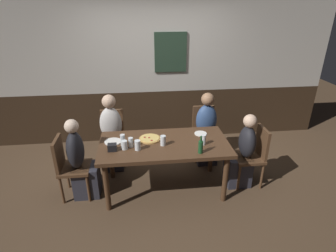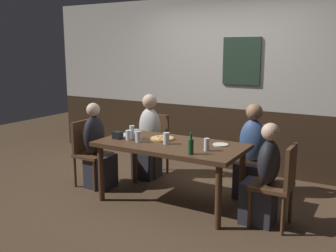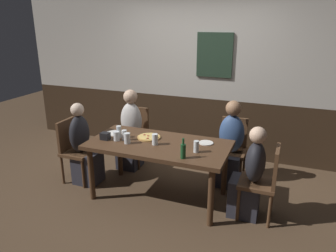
% 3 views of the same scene
% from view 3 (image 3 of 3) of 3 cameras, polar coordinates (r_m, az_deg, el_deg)
% --- Properties ---
extents(ground_plane, '(12.00, 12.00, 0.00)m').
position_cam_3_polar(ground_plane, '(4.27, -1.59, -12.34)').
color(ground_plane, '#4C3826').
extents(wall_back, '(6.40, 0.13, 2.60)m').
position_cam_3_polar(wall_back, '(5.30, 5.33, 8.81)').
color(wall_back, '#332316').
rests_on(wall_back, ground_plane).
extents(dining_table, '(1.73, 0.88, 0.74)m').
position_cam_3_polar(dining_table, '(3.97, -1.68, -4.15)').
color(dining_table, '#472D1C').
rests_on(dining_table, ground_plane).
extents(chair_head_east, '(0.40, 0.40, 0.88)m').
position_cam_3_polar(chair_head_east, '(3.77, 16.80, -8.99)').
color(chair_head_east, '#513521').
rests_on(chair_head_east, ground_plane).
extents(chair_right_far, '(0.40, 0.40, 0.88)m').
position_cam_3_polar(chair_right_far, '(4.60, 11.35, -3.44)').
color(chair_right_far, '#513521').
rests_on(chair_right_far, ground_plane).
extents(chair_left_far, '(0.40, 0.40, 0.88)m').
position_cam_3_polar(chair_left_far, '(5.05, -5.84, -1.14)').
color(chair_left_far, '#513521').
rests_on(chair_left_far, ground_plane).
extents(chair_head_west, '(0.40, 0.40, 0.88)m').
position_cam_3_polar(chair_head_west, '(4.65, -16.39, -3.62)').
color(chair_head_west, '#513521').
rests_on(chair_head_west, ground_plane).
extents(person_head_east, '(0.37, 0.34, 1.09)m').
position_cam_3_polar(person_head_east, '(3.80, 14.25, -9.20)').
color(person_head_east, '#2D2D38').
rests_on(person_head_east, ground_plane).
extents(person_right_far, '(0.34, 0.37, 1.17)m').
position_cam_3_polar(person_right_far, '(4.45, 10.98, -4.14)').
color(person_right_far, '#2D2D38').
rests_on(person_right_far, ground_plane).
extents(person_left_far, '(0.34, 0.37, 1.20)m').
position_cam_3_polar(person_left_far, '(4.92, -6.69, -1.53)').
color(person_left_far, '#2D2D38').
rests_on(person_left_far, ground_plane).
extents(person_head_west, '(0.37, 0.34, 1.14)m').
position_cam_3_polar(person_head_west, '(4.56, -14.73, -4.17)').
color(person_head_west, '#2D2D38').
rests_on(person_head_west, ground_plane).
extents(pizza, '(0.30, 0.30, 0.03)m').
position_cam_3_polar(pizza, '(4.11, -3.42, -1.97)').
color(pizza, tan).
rests_on(pizza, dining_table).
extents(pint_glass_pale, '(0.08, 0.08, 0.13)m').
position_cam_3_polar(pint_glass_pale, '(3.94, -7.27, -2.27)').
color(pint_glass_pale, silver).
rests_on(pint_glass_pale, dining_table).
extents(tumbler_water, '(0.06, 0.06, 0.16)m').
position_cam_3_polar(tumbler_water, '(4.14, -8.70, -1.18)').
color(tumbler_water, silver).
rests_on(tumbler_water, dining_table).
extents(tumbler_short, '(0.07, 0.07, 0.14)m').
position_cam_3_polar(tumbler_short, '(3.87, -2.33, -2.47)').
color(tumbler_short, silver).
rests_on(tumbler_short, dining_table).
extents(pint_glass_stout, '(0.08, 0.08, 0.12)m').
position_cam_3_polar(pint_glass_stout, '(4.06, -9.12, -1.89)').
color(pint_glass_stout, silver).
rests_on(pint_glass_stout, dining_table).
extents(pint_glass_amber, '(0.06, 0.06, 0.14)m').
position_cam_3_polar(pint_glass_amber, '(3.67, 5.04, -3.75)').
color(pint_glass_amber, silver).
rests_on(pint_glass_amber, dining_table).
extents(beer_glass_tall, '(0.06, 0.06, 0.13)m').
position_cam_3_polar(beer_glass_tall, '(4.06, -7.76, -1.74)').
color(beer_glass_tall, silver).
rests_on(beer_glass_tall, dining_table).
extents(beer_bottle_green, '(0.06, 0.06, 0.23)m').
position_cam_3_polar(beer_bottle_green, '(3.50, 2.70, -4.38)').
color(beer_bottle_green, '#194723').
rests_on(beer_bottle_green, dining_table).
extents(plate_white_large, '(0.23, 0.23, 0.01)m').
position_cam_3_polar(plate_white_large, '(4.32, -9.56, -1.27)').
color(plate_white_large, white).
rests_on(plate_white_large, dining_table).
extents(plate_white_small, '(0.18, 0.18, 0.01)m').
position_cam_3_polar(plate_white_small, '(3.96, 6.78, -2.99)').
color(plate_white_small, white).
rests_on(plate_white_small, dining_table).
extents(condiment_caddy, '(0.11, 0.09, 0.09)m').
position_cam_3_polar(condiment_caddy, '(4.12, -11.10, -1.77)').
color(condiment_caddy, black).
rests_on(condiment_caddy, dining_table).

